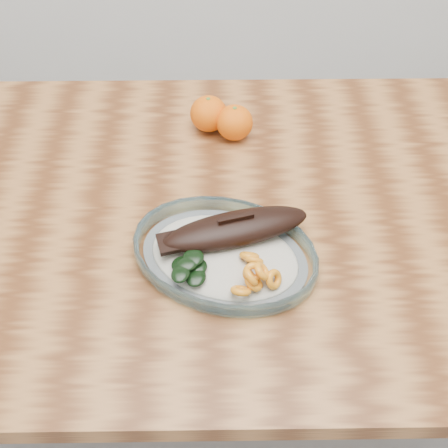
{
  "coord_description": "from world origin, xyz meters",
  "views": [
    {
      "loc": [
        0.01,
        -0.69,
        1.48
      ],
      "look_at": [
        0.02,
        -0.05,
        0.77
      ],
      "focal_mm": 45.0,
      "sensor_mm": 36.0,
      "label": 1
    }
  ],
  "objects_px": {
    "dining_table": "(213,244)",
    "plated_meal": "(225,251)",
    "orange_left": "(235,123)",
    "orange_right": "(209,114)"
  },
  "relations": [
    {
      "from": "orange_left",
      "to": "dining_table",
      "type": "bearing_deg",
      "value": -102.41
    },
    {
      "from": "dining_table",
      "to": "plated_meal",
      "type": "height_order",
      "value": "plated_meal"
    },
    {
      "from": "dining_table",
      "to": "orange_right",
      "type": "bearing_deg",
      "value": 91.96
    },
    {
      "from": "orange_right",
      "to": "plated_meal",
      "type": "bearing_deg",
      "value": -85.22
    },
    {
      "from": "plated_meal",
      "to": "orange_left",
      "type": "relative_size",
      "value": 9.64
    },
    {
      "from": "dining_table",
      "to": "orange_right",
      "type": "relative_size",
      "value": 16.06
    },
    {
      "from": "dining_table",
      "to": "orange_right",
      "type": "xyz_separation_m",
      "value": [
        -0.01,
        0.23,
        0.14
      ]
    },
    {
      "from": "plated_meal",
      "to": "orange_left",
      "type": "xyz_separation_m",
      "value": [
        0.02,
        0.31,
        0.02
      ]
    },
    {
      "from": "orange_left",
      "to": "plated_meal",
      "type": "bearing_deg",
      "value": -94.23
    },
    {
      "from": "orange_left",
      "to": "orange_right",
      "type": "distance_m",
      "value": 0.06
    }
  ]
}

